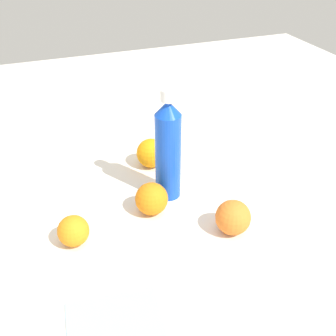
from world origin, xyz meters
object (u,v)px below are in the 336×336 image
Objects in this scene: orange_1 at (152,199)px; orange_2 at (151,153)px; orange_3 at (73,231)px; orange_0 at (233,217)px; water_bottle at (168,149)px; folded_napkin at (115,324)px.

orange_1 is 0.97× the size of orange_2.
orange_2 reaches higher than orange_3.
orange_0 is 0.34m from orange_2.
orange_3 is at bearing -14.19° from orange_0.
water_bottle is 3.49× the size of orange_2.
orange_3 is at bearing 12.81° from orange_1.
orange_1 is at bearing -120.25° from folded_napkin.
orange_0 is 1.02× the size of orange_1.
orange_0 is 0.35m from folded_napkin.
orange_2 is 0.36m from orange_3.
orange_3 is (0.26, 0.10, -0.10)m from water_bottle.
water_bottle is 0.13m from orange_1.
folded_napkin is (0.17, 0.29, -0.04)m from orange_1.
folded_napkin is at bearing 64.44° from orange_2.
orange_1 is 0.46× the size of folded_napkin.
water_bottle is at bearing 88.53° from orange_2.
orange_0 is at bearing 103.87° from orange_2.
orange_3 is (0.20, 0.04, -0.00)m from orange_1.
orange_2 is at bearing -136.74° from orange_3.
orange_1 is 1.14× the size of orange_3.
orange_2 is (-0.07, -0.20, 0.00)m from orange_1.
orange_2 is 0.48× the size of folded_napkin.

